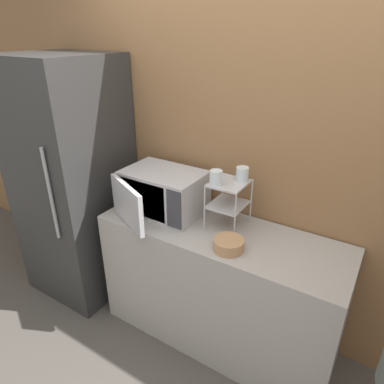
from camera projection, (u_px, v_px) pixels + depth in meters
ground_plane at (197, 361)px, 2.34m from camera, size 12.00×12.00×0.00m
wall_back at (246, 156)px, 2.24m from camera, size 8.00×0.06×2.60m
counter at (218, 286)px, 2.36m from camera, size 1.61×0.57×0.89m
microwave at (162, 192)px, 2.35m from camera, size 0.56×0.57×0.29m
dish_rack at (229, 195)px, 2.14m from camera, size 0.22×0.25×0.31m
glass_front_left at (216, 177)px, 2.06m from camera, size 0.08×0.08×0.09m
glass_back_right at (242, 174)px, 2.11m from camera, size 0.08×0.08×0.09m
bowl at (228, 245)px, 1.98m from camera, size 0.18×0.18×0.07m
refrigerator at (74, 182)px, 2.71m from camera, size 0.74×0.73×1.91m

